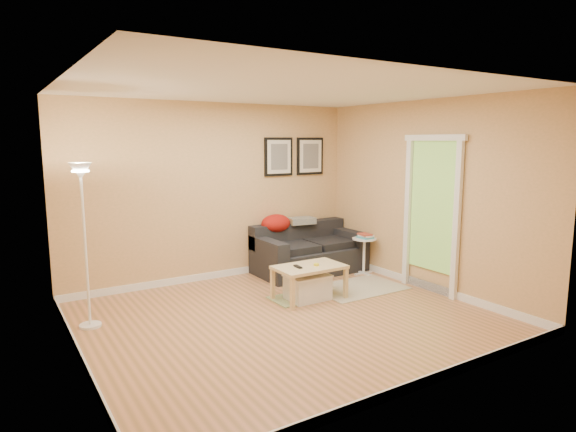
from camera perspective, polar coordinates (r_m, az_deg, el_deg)
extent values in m
plane|color=tan|center=(5.83, -0.15, -11.81)|extent=(4.50, 4.50, 0.00)
plane|color=white|center=(5.48, -0.16, 14.55)|extent=(4.50, 4.50, 0.00)
plane|color=tan|center=(7.27, -8.53, 2.77)|extent=(4.50, 0.00, 4.50)
plane|color=tan|center=(3.97, 15.30, -2.42)|extent=(4.50, 0.00, 4.50)
plane|color=tan|center=(4.73, -23.96, -1.10)|extent=(0.00, 4.00, 4.00)
plane|color=tan|center=(6.95, 15.80, 2.27)|extent=(0.00, 4.00, 4.00)
cube|color=white|center=(7.49, -8.28, -6.78)|extent=(4.50, 0.02, 0.10)
cube|color=white|center=(4.39, 14.50, -18.61)|extent=(4.50, 0.02, 0.10)
cube|color=white|center=(5.08, -22.94, -15.11)|extent=(0.02, 4.00, 0.10)
cube|color=white|center=(7.19, 15.33, -7.68)|extent=(0.02, 4.00, 0.10)
cube|color=#C0B298|center=(6.99, 8.21, -8.30)|extent=(1.25, 0.85, 0.01)
cube|color=#668C4C|center=(6.50, 1.19, -9.54)|extent=(0.70, 0.50, 0.01)
cube|color=black|center=(6.26, 1.15, -5.94)|extent=(0.06, 0.16, 0.02)
cylinder|color=yellow|center=(6.35, 3.33, -5.69)|extent=(0.07, 0.07, 0.03)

